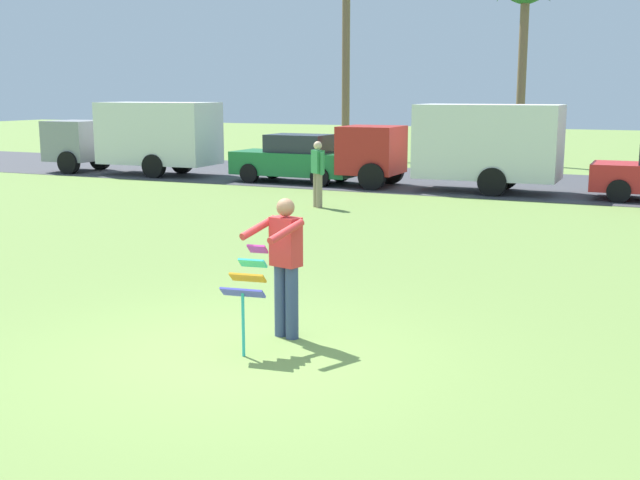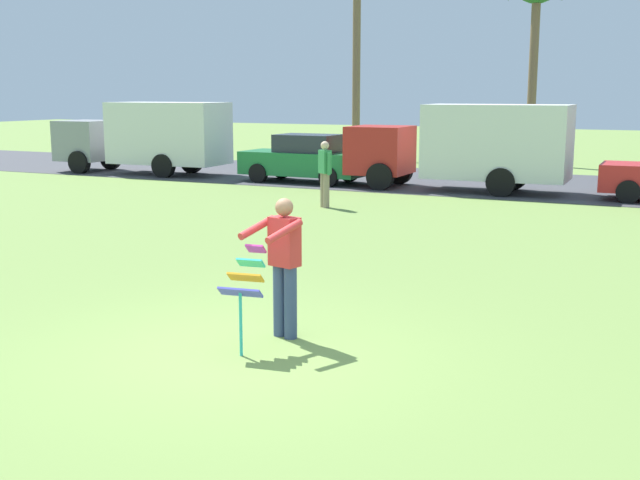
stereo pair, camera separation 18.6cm
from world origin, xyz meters
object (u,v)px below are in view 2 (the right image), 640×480
(kite_held, at_px, (246,282))
(parked_car_green, at_px, (305,159))
(person_kite_flyer, at_px, (284,262))
(parked_truck_red_cab, at_px, (470,145))
(parked_truck_grey_van, at_px, (150,136))
(person_walker_near, at_px, (325,172))

(kite_held, height_order, parked_car_green, parked_car_green)
(person_kite_flyer, xyz_separation_m, parked_truck_red_cab, (-1.81, 15.36, 0.46))
(parked_truck_grey_van, height_order, parked_car_green, parked_truck_grey_van)
(person_kite_flyer, relative_size, parked_truck_red_cab, 0.26)
(person_kite_flyer, bearing_deg, kite_held, -101.58)
(kite_held, distance_m, parked_truck_grey_van, 21.04)
(parked_car_green, relative_size, person_walker_near, 2.44)
(person_kite_flyer, bearing_deg, parked_car_green, 115.68)
(person_kite_flyer, distance_m, person_walker_near, 11.20)
(kite_held, bearing_deg, person_kite_flyer, 78.42)
(parked_truck_grey_van, xyz_separation_m, parked_car_green, (6.36, 0.00, -0.64))
(person_kite_flyer, height_order, parked_car_green, person_kite_flyer)
(kite_held, bearing_deg, person_walker_near, 110.69)
(person_walker_near, bearing_deg, person_kite_flyer, -67.44)
(parked_car_green, height_order, parked_truck_red_cab, parked_truck_red_cab)
(parked_truck_red_cab, distance_m, person_walker_near, 5.62)
(kite_held, bearing_deg, parked_truck_grey_van, 130.33)
(parked_truck_grey_van, height_order, parked_truck_red_cab, same)
(person_walker_near, bearing_deg, kite_held, -69.31)
(parked_truck_red_cab, height_order, person_walker_near, parked_truck_red_cab)
(parked_truck_grey_van, distance_m, person_walker_near, 10.71)
(person_kite_flyer, xyz_separation_m, parked_truck_grey_van, (-13.75, 15.36, 0.46))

